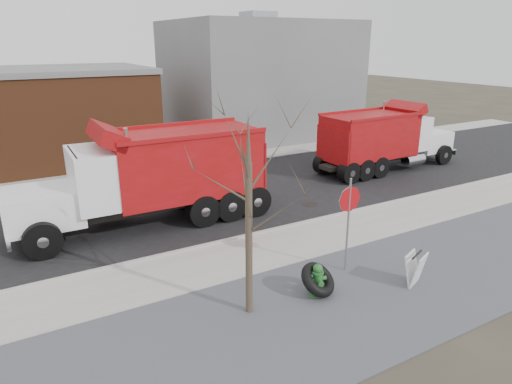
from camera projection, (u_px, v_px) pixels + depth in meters
ground at (294, 248)px, 15.49m from camera, size 120.00×120.00×0.00m
gravel_verge at (366, 295)px, 12.61m from camera, size 60.00×5.00×0.03m
sidewalk at (290, 244)px, 15.69m from camera, size 60.00×2.50×0.06m
curb at (270, 230)px, 16.75m from camera, size 60.00×0.15×0.11m
road at (216, 195)px, 20.67m from camera, size 60.00×9.40×0.02m
far_sidewalk at (172, 166)px, 25.35m from camera, size 60.00×2.00×0.06m
building_grey at (258, 79)px, 33.28m from camera, size 12.00×10.00×8.00m
bare_tree at (249, 191)px, 10.80m from camera, size 3.20×3.20×5.20m
fire_hydrant at (317, 281)px, 12.50m from camera, size 0.54×0.52×0.94m
truck_tire at (318, 280)px, 12.48m from camera, size 1.34×1.31×0.91m
stop_sign at (349, 209)px, 13.33m from camera, size 0.80×0.06×2.95m
sandwich_board at (415, 269)px, 12.94m from camera, size 0.82×0.67×0.98m
dump_truck_red_a at (384, 137)px, 24.26m from camera, size 8.73×2.66×3.52m
dump_truck_red_b at (153, 173)px, 16.93m from camera, size 9.47×2.84×3.95m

